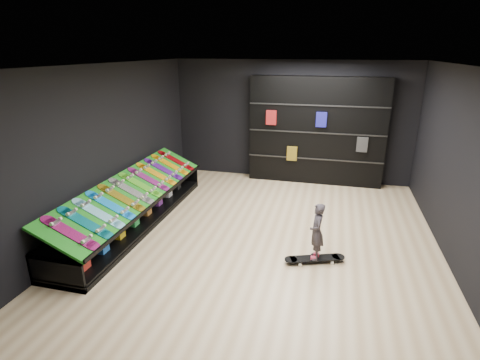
% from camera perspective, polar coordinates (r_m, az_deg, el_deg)
% --- Properties ---
extents(floor, '(6.00, 7.00, 0.01)m').
position_cam_1_polar(floor, '(6.87, 3.68, -8.77)').
color(floor, beige).
rests_on(floor, ground).
extents(ceiling, '(6.00, 7.00, 0.01)m').
position_cam_1_polar(ceiling, '(6.07, 4.31, 17.08)').
color(ceiling, white).
rests_on(ceiling, ground).
extents(wall_back, '(6.00, 0.02, 3.00)m').
position_cam_1_polar(wall_back, '(9.69, 7.75, 8.85)').
color(wall_back, black).
rests_on(wall_back, ground).
extents(wall_front, '(6.00, 0.02, 3.00)m').
position_cam_1_polar(wall_front, '(3.20, -7.73, -13.67)').
color(wall_front, black).
rests_on(wall_front, ground).
extents(wall_left, '(0.02, 7.00, 3.00)m').
position_cam_1_polar(wall_left, '(7.42, -19.53, 4.71)').
color(wall_left, black).
rests_on(wall_left, ground).
extents(wall_right, '(0.02, 7.00, 3.00)m').
position_cam_1_polar(wall_right, '(6.52, 30.89, 1.10)').
color(wall_right, black).
rests_on(wall_right, ground).
extents(display_rack, '(0.90, 4.50, 0.50)m').
position_cam_1_polar(display_rack, '(7.59, -15.62, -4.58)').
color(display_rack, black).
rests_on(display_rack, ground).
extents(turf_ramp, '(0.92, 4.50, 0.46)m').
position_cam_1_polar(turf_ramp, '(7.39, -15.60, -1.36)').
color(turf_ramp, '#126E11').
rests_on(turf_ramp, display_rack).
extents(back_shelving, '(3.29, 0.38, 2.63)m').
position_cam_1_polar(back_shelving, '(9.50, 11.54, 7.29)').
color(back_shelving, black).
rests_on(back_shelving, ground).
extents(floor_skateboard, '(1.00, 0.55, 0.09)m').
position_cam_1_polar(floor_skateboard, '(6.23, 11.30, -11.89)').
color(floor_skateboard, black).
rests_on(floor_skateboard, ground).
extents(child, '(0.18, 0.23, 0.56)m').
position_cam_1_polar(child, '(6.07, 11.50, -9.25)').
color(child, black).
rests_on(child, floor_skateboard).
extents(display_board_0, '(0.93, 0.22, 0.50)m').
position_cam_1_polar(display_board_0, '(5.95, -24.44, -7.35)').
color(display_board_0, '#E5198C').
rests_on(display_board_0, turf_ramp).
extents(display_board_1, '(0.93, 0.22, 0.50)m').
position_cam_1_polar(display_board_1, '(6.19, -22.50, -6.02)').
color(display_board_1, '#0C8C99').
rests_on(display_board_1, turf_ramp).
extents(display_board_2, '(0.93, 0.22, 0.50)m').
position_cam_1_polar(display_board_2, '(6.44, -20.73, -4.80)').
color(display_board_2, '#0CB2E5').
rests_on(display_board_2, turf_ramp).
extents(display_board_3, '(0.93, 0.22, 0.50)m').
position_cam_1_polar(display_board_3, '(6.70, -19.09, -3.66)').
color(display_board_3, blue).
rests_on(display_board_3, turf_ramp).
extents(display_board_4, '(0.93, 0.22, 0.50)m').
position_cam_1_polar(display_board_4, '(6.97, -17.59, -2.61)').
color(display_board_4, yellow).
rests_on(display_board_4, turf_ramp).
extents(display_board_5, '(0.93, 0.22, 0.50)m').
position_cam_1_polar(display_board_5, '(7.24, -16.19, -1.63)').
color(display_board_5, black).
rests_on(display_board_5, turf_ramp).
extents(display_board_6, '(0.93, 0.22, 0.50)m').
position_cam_1_polar(display_board_6, '(7.52, -14.90, -0.72)').
color(display_board_6, green).
rests_on(display_board_6, turf_ramp).
extents(display_board_7, '(0.93, 0.22, 0.50)m').
position_cam_1_polar(display_board_7, '(7.80, -13.71, 0.12)').
color(display_board_7, '#2626BF').
rests_on(display_board_7, turf_ramp).
extents(display_board_8, '(0.93, 0.22, 0.50)m').
position_cam_1_polar(display_board_8, '(8.09, -12.60, 0.90)').
color(display_board_8, orange).
rests_on(display_board_8, turf_ramp).
extents(display_board_9, '(0.93, 0.22, 0.50)m').
position_cam_1_polar(display_board_9, '(8.39, -11.56, 1.62)').
color(display_board_9, purple).
rests_on(display_board_9, turf_ramp).
extents(display_board_10, '(0.93, 0.22, 0.50)m').
position_cam_1_polar(display_board_10, '(8.69, -10.60, 2.30)').
color(display_board_10, yellow).
rests_on(display_board_10, turf_ramp).
extents(display_board_11, '(0.93, 0.22, 0.50)m').
position_cam_1_polar(display_board_11, '(8.99, -9.70, 2.93)').
color(display_board_11, red).
rests_on(display_board_11, turf_ramp).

